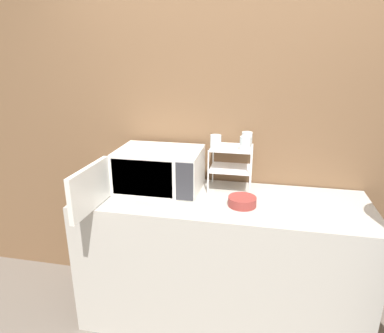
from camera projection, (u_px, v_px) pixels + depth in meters
The scene contains 8 objects.
wall_back at pixel (230, 130), 2.42m from camera, with size 8.00×0.06×2.60m.
counter at pixel (220, 261), 2.35m from camera, with size 1.86×0.65×0.93m.
microwave at pixel (156, 170), 2.31m from camera, with size 0.60×0.83×0.28m.
dish_rack at pixel (231, 159), 2.29m from camera, with size 0.28×0.23×0.30m.
glass_front_left at pixel (216, 142), 2.21m from camera, with size 0.07×0.07×0.09m.
glass_back_right at pixel (247, 139), 2.29m from camera, with size 0.07×0.07×0.09m.
glass_front_right at pixel (245, 144), 2.17m from camera, with size 0.07×0.07×0.09m.
bowl at pixel (242, 202), 2.10m from camera, with size 0.17×0.17×0.06m.
Camera 1 is at (0.22, -1.69, 1.83)m, focal length 32.00 mm.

